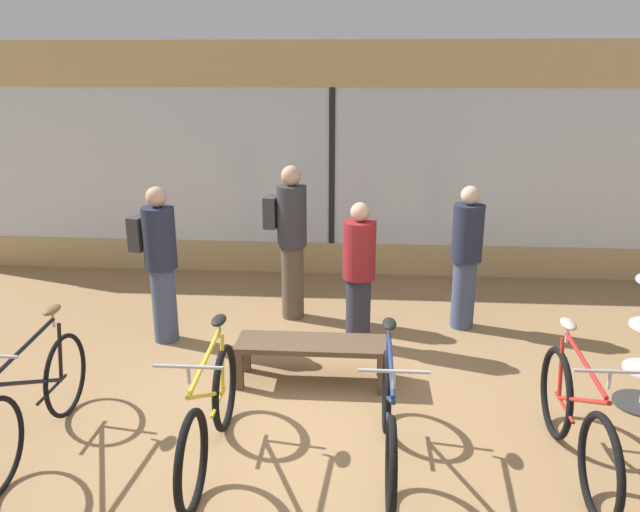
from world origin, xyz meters
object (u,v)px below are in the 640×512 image
Objects in this scene: customer_mid_floor at (466,255)px; bicycle_right at (389,420)px; bicycle_left at (210,416)px; customer_near_rack at (291,237)px; customer_by_window at (159,260)px; customer_near_bench at (359,273)px; bicycle_far_left at (34,402)px; bicycle_far_right at (576,422)px; display_bench at (311,349)px.

bicycle_right is at bearing -109.29° from customer_mid_floor.
customer_near_rack reaches higher than bicycle_left.
customer_near_bench is (2.10, 0.02, -0.10)m from customer_by_window.
bicycle_far_right is at bearing 0.14° from bicycle_far_left.
bicycle_far_left is 3.24m from customer_near_bench.
bicycle_right is at bearing -69.50° from customer_near_rack.
customer_mid_floor is at bearing -4.59° from customer_near_rack.
bicycle_far_left is 0.98× the size of customer_near_rack.
bicycle_far_right is 1.01× the size of customer_by_window.
customer_near_rack reaches higher than display_bench.
customer_near_bench reaches higher than bicycle_left.
bicycle_far_right reaches higher than bicycle_far_left.
display_bench is 0.90× the size of customer_near_bench.
customer_near_bench is at bearing 128.10° from bicycle_far_right.
customer_near_rack is (0.27, 2.88, 0.60)m from bicycle_left.
bicycle_left is at bearing -116.48° from customer_near_bench.
customer_near_bench reaches higher than bicycle_right.
customer_near_rack is at bearing 175.41° from customer_mid_floor.
bicycle_left is at bearing -95.34° from customer_near_rack.
display_bench is at bearing 149.33° from bicycle_far_right.
customer_near_rack reaches higher than customer_mid_floor.
bicycle_left is 2.43m from customer_near_bench.
bicycle_far_left is 1.08× the size of customer_mid_floor.
customer_mid_floor reaches higher than bicycle_left.
bicycle_far_right is 1.23× the size of display_bench.
display_bench is 0.82× the size of customer_by_window.
bicycle_right is at bearing -0.40° from bicycle_far_left.
bicycle_far_left is at bearing -149.23° from display_bench.
customer_near_bench is at bearing 39.90° from bicycle_far_left.
bicycle_right is 3.18m from customer_by_window.
bicycle_far_right is (2.67, 0.09, 0.01)m from bicycle_left.
customer_by_window reaches higher than display_bench.
customer_near_bench is (0.42, 0.84, 0.47)m from display_bench.
customer_mid_floor is (0.93, 2.65, 0.48)m from bicycle_right.
bicycle_right is 1.41m from display_bench.
customer_near_rack is 1.07× the size of customer_by_window.
customer_near_bench is (-1.18, -0.58, -0.04)m from customer_mid_floor.
customer_near_rack is at bearing 103.33° from display_bench.
bicycle_far_left is 4.07m from bicycle_far_right.
bicycle_far_right reaches higher than bicycle_right.
bicycle_left is 1.02× the size of bicycle_right.
customer_by_window is 1.04× the size of customer_mid_floor.
customer_mid_floor reaches higher than customer_near_bench.
bicycle_left is 1.32m from bicycle_right.
display_bench is (-2.03, 1.20, -0.06)m from bicycle_far_right.
bicycle_far_right is at bearing -49.19° from customer_near_rack.
display_bench is at bearing -138.48° from customer_mid_floor.
customer_mid_floor is (3.64, 2.64, 0.46)m from bicycle_far_left.
customer_near_bench reaches higher than bicycle_far_left.
customer_by_window reaches higher than bicycle_far_left.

